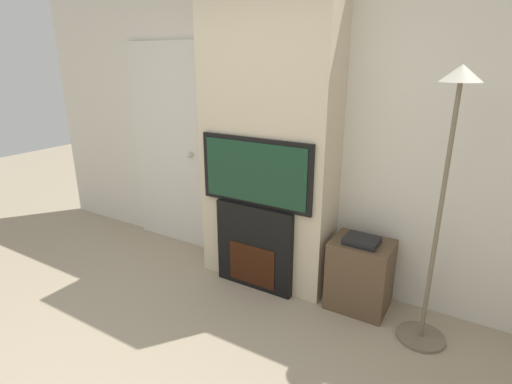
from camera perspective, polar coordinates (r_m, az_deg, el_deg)
name	(u,v)px	position (r m, az deg, el deg)	size (l,w,h in m)	color
wall_back	(281,128)	(3.55, 3.58, 9.14)	(6.00, 0.06, 2.70)	silver
chimney_breast	(268,132)	(3.36, 1.76, 8.62)	(1.17, 0.39, 2.70)	beige
fireplace	(256,246)	(3.50, -0.01, -7.76)	(0.72, 0.15, 0.76)	black
television	(256,172)	(3.25, -0.03, 2.85)	(1.02, 0.07, 0.57)	black
floor_lamp	(445,181)	(2.79, 25.37, 1.39)	(0.34, 0.34, 1.90)	#726651
media_stand	(360,274)	(3.35, 14.61, -11.24)	(0.46, 0.37, 0.63)	brown
entry_door	(168,147)	(4.32, -12.46, 6.33)	(0.93, 0.09, 2.09)	silver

